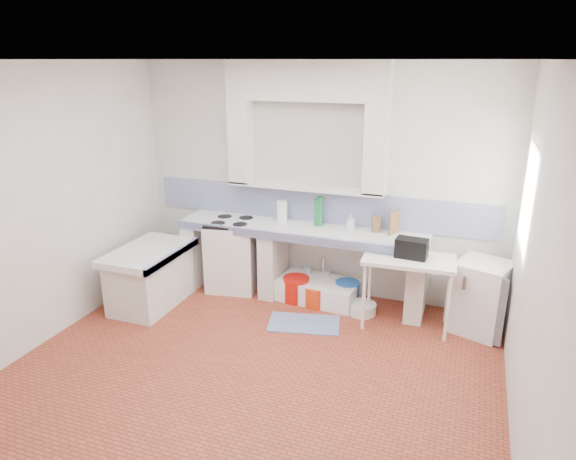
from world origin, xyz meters
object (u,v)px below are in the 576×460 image
(sink, at_px, (318,291))
(side_table, at_px, (407,292))
(fridge, at_px, (481,297))
(stove, at_px, (233,256))

(sink, xyz_separation_m, side_table, (1.08, -0.28, 0.29))
(fridge, bearing_deg, side_table, -148.14)
(stove, bearing_deg, side_table, -16.18)
(side_table, bearing_deg, sink, 162.53)
(sink, distance_m, fridge, 1.86)
(sink, distance_m, side_table, 1.15)
(side_table, bearing_deg, fridge, 9.13)
(stove, height_order, side_table, stove)
(stove, relative_size, sink, 0.90)
(side_table, xyz_separation_m, fridge, (0.76, 0.16, -0.01))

